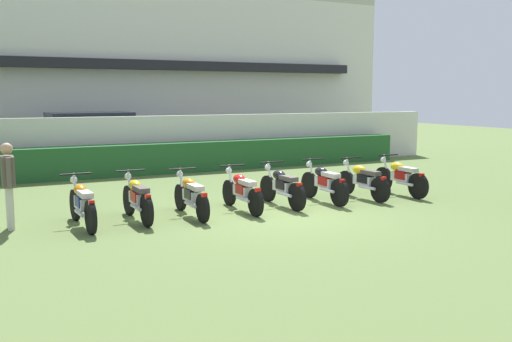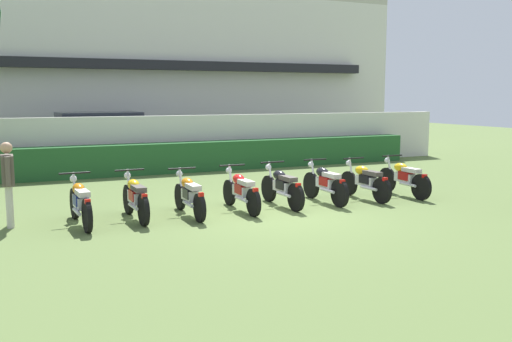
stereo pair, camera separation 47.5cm
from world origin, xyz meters
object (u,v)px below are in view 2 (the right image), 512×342
motorcycle_in_row_5 (325,183)px  motorcycle_in_row_6 (365,181)px  motorcycle_in_row_3 (241,190)px  parked_car (104,140)px  motorcycle_in_row_0 (80,202)px  motorcycle_in_row_1 (135,197)px  motorcycle_in_row_7 (404,178)px  motorcycle_in_row_4 (282,186)px  motorcycle_in_row_2 (189,195)px  inspector_person (8,177)px

motorcycle_in_row_5 → motorcycle_in_row_6: (1.09, -0.04, -0.01)m
motorcycle_in_row_3 → parked_car: bearing=8.7°
motorcycle_in_row_0 → motorcycle_in_row_6: size_ratio=1.04×
motorcycle_in_row_1 → motorcycle_in_row_3: motorcycle_in_row_1 is taller
motorcycle_in_row_1 → motorcycle_in_row_5: 4.40m
motorcycle_in_row_6 → motorcycle_in_row_7: (1.14, -0.02, 0.01)m
parked_car → motorcycle_in_row_5: bearing=-72.1°
parked_car → motorcycle_in_row_6: bearing=-66.5°
motorcycle_in_row_5 → motorcycle_in_row_7: motorcycle_in_row_5 is taller
motorcycle_in_row_0 → motorcycle_in_row_5: 5.47m
motorcycle_in_row_0 → motorcycle_in_row_4: 4.35m
motorcycle_in_row_5 → motorcycle_in_row_4: bearing=89.7°
motorcycle_in_row_4 → motorcycle_in_row_3: bearing=91.5°
motorcycle_in_row_6 → motorcycle_in_row_7: motorcycle_in_row_7 is taller
motorcycle_in_row_2 → motorcycle_in_row_5: size_ratio=1.01×
motorcycle_in_row_3 → motorcycle_in_row_5: motorcycle_in_row_5 is taller
parked_car → motorcycle_in_row_3: (1.34, -8.99, -0.50)m
motorcycle_in_row_2 → motorcycle_in_row_6: 4.39m
motorcycle_in_row_3 → motorcycle_in_row_4: (1.02, 0.05, 0.01)m
motorcycle_in_row_5 → motorcycle_in_row_7: size_ratio=0.99×
parked_car → motorcycle_in_row_3: 9.10m
parked_car → motorcycle_in_row_6: size_ratio=2.47×
motorcycle_in_row_2 → motorcycle_in_row_5: (3.30, 0.08, 0.02)m
parked_car → motorcycle_in_row_4: parked_car is taller
motorcycle_in_row_0 → motorcycle_in_row_6: (6.55, 0.01, -0.01)m
motorcycle_in_row_4 → motorcycle_in_row_5: motorcycle_in_row_5 is taller
motorcycle_in_row_3 → motorcycle_in_row_4: 1.02m
motorcycle_in_row_5 → inspector_person: 6.73m
motorcycle_in_row_2 → inspector_person: 3.46m
motorcycle_in_row_1 → motorcycle_in_row_4: motorcycle_in_row_1 is taller
motorcycle_in_row_1 → motorcycle_in_row_4: 3.28m
motorcycle_in_row_6 → motorcycle_in_row_7: 1.14m
motorcycle_in_row_6 → motorcycle_in_row_1: bearing=86.7°
motorcycle_in_row_0 → inspector_person: bearing=68.2°
motorcycle_in_row_0 → motorcycle_in_row_6: 6.55m
motorcycle_in_row_1 → motorcycle_in_row_5: bearing=-91.6°
motorcycle_in_row_1 → motorcycle_in_row_4: size_ratio=0.98×
parked_car → motorcycle_in_row_1: 8.99m
motorcycle_in_row_2 → inspector_person: size_ratio=1.19×
motorcycle_in_row_0 → motorcycle_in_row_6: motorcycle_in_row_0 is taller
motorcycle_in_row_0 → motorcycle_in_row_7: (7.70, -0.00, 0.00)m
motorcycle_in_row_3 → motorcycle_in_row_5: (2.13, 0.05, 0.01)m
inspector_person → motorcycle_in_row_6: bearing=-3.0°
motorcycle_in_row_2 → motorcycle_in_row_3: size_ratio=1.00×
motorcycle_in_row_2 → motorcycle_in_row_3: (1.17, 0.03, 0.00)m
parked_car → inspector_person: parked_car is taller
motorcycle_in_row_4 → motorcycle_in_row_6: (2.20, -0.05, -0.00)m
motorcycle_in_row_3 → motorcycle_in_row_0: bearing=90.3°
motorcycle_in_row_1 → motorcycle_in_row_7: motorcycle_in_row_7 is taller
motorcycle_in_row_0 → motorcycle_in_row_4: motorcycle_in_row_0 is taller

